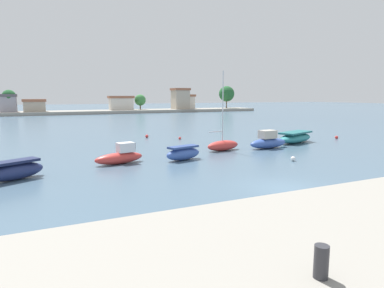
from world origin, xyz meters
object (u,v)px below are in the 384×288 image
mooring_buoy_0 (180,138)px  mooring_buoy_1 (337,137)px  mooring_bollard (321,262)px  mooring_buoy_4 (147,136)px  moored_boat_1 (120,156)px  mooring_buoy_3 (186,147)px  moored_boat_0 (14,171)px  moored_boat_4 (268,141)px  moored_boat_2 (183,153)px  moored_boat_3 (223,145)px  mooring_buoy_2 (293,159)px  moored_boat_5 (295,137)px

mooring_buoy_0 → mooring_buoy_1: mooring_buoy_1 is taller
mooring_bollard → mooring_buoy_4: bearing=77.7°
moored_boat_1 → mooring_buoy_3: bearing=19.0°
moored_boat_0 → moored_boat_4: 22.13m
mooring_bollard → moored_boat_2: size_ratio=0.18×
moored_boat_4 → mooring_buoy_0: 11.05m
moored_boat_0 → moored_boat_4: moored_boat_4 is taller
moored_boat_0 → mooring_bollard: bearing=-99.8°
moored_boat_4 → mooring_buoy_3: 8.11m
moored_boat_1 → mooring_buoy_4: moored_boat_1 is taller
mooring_buoy_1 → moored_boat_3: bearing=-174.3°
moored_boat_3 → mooring_buoy_0: moored_boat_3 is taller
mooring_bollard → mooring_buoy_2: 21.06m
moored_boat_0 → moored_boat_2: size_ratio=1.11×
mooring_buoy_3 → mooring_buoy_4: bearing=95.0°
moored_boat_0 → mooring_buoy_4: bearing=22.9°
mooring_buoy_2 → moored_boat_1: bearing=159.2°
mooring_buoy_4 → mooring_buoy_3: bearing=-85.0°
mooring_buoy_0 → mooring_buoy_3: mooring_buoy_3 is taller
moored_boat_4 → mooring_buoy_2: (-2.27, -6.09, -0.48)m
moored_boat_1 → moored_boat_4: (14.84, 1.33, 0.10)m
mooring_bollard → mooring_buoy_1: bearing=41.1°
moored_boat_1 → moored_boat_5: (19.94, 3.15, 0.01)m
mooring_bollard → moored_boat_0: 19.48m
mooring_buoy_3 → mooring_buoy_0: bearing=71.7°
moored_boat_2 → moored_boat_4: size_ratio=0.76×
moored_boat_3 → mooring_buoy_1: size_ratio=19.47×
mooring_buoy_0 → mooring_buoy_1: bearing=-23.2°
moored_boat_1 → mooring_buoy_4: size_ratio=10.05×
moored_boat_0 → moored_boat_4: size_ratio=0.85×
moored_boat_5 → mooring_buoy_0: size_ratio=18.48×
moored_boat_4 → mooring_buoy_3: size_ratio=12.31×
moored_boat_4 → moored_boat_2: bearing=-172.7°
moored_boat_4 → mooring_buoy_2: 6.52m
moored_boat_3 → mooring_buoy_1: 16.70m
mooring_buoy_2 → mooring_buoy_4: size_ratio=0.94×
mooring_buoy_0 → mooring_buoy_2: 16.07m
moored_boat_1 → moored_boat_5: bearing=-2.9°
mooring_bollard → mooring_buoy_1: 37.00m
moored_boat_0 → moored_boat_5: size_ratio=0.64×
moored_boat_1 → moored_boat_3: size_ratio=0.54×
moored_boat_1 → moored_boat_3: bearing=-0.8°
mooring_buoy_3 → moored_boat_5: bearing=-5.7°
moored_boat_0 → moored_boat_5: moored_boat_5 is taller
moored_boat_0 → mooring_buoy_2: 19.76m
moored_boat_2 → mooring_buoy_4: size_ratio=8.52×
moored_boat_4 → mooring_buoy_4: (-8.35, 12.84, -0.47)m
mooring_buoy_0 → mooring_buoy_1: (17.20, -7.37, 0.03)m
moored_boat_0 → moored_boat_2: (11.91, 1.50, -0.03)m
mooring_buoy_2 → mooring_buoy_3: size_ratio=1.04×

